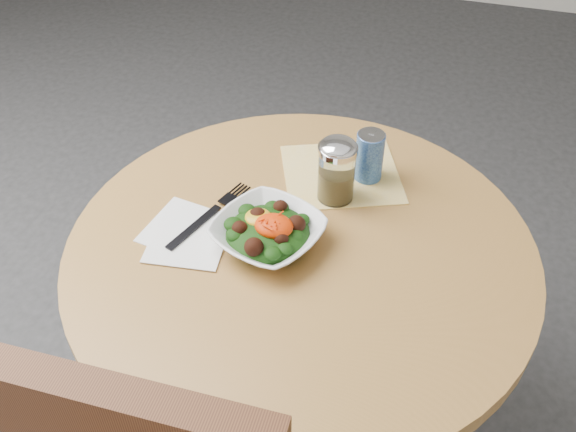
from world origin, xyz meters
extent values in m
cylinder|color=black|center=(0.00, 0.00, 0.35)|extent=(0.10, 0.10, 0.71)
cylinder|color=#BC8143|center=(0.00, 0.00, 0.73)|extent=(0.90, 0.90, 0.04)
cube|color=#DF9D0B|center=(0.03, 0.23, 0.75)|extent=(0.31, 0.30, 0.00)
cube|color=white|center=(-0.23, -0.02, 0.75)|extent=(0.17, 0.17, 0.00)
cube|color=white|center=(-0.21, -0.05, 0.75)|extent=(0.16, 0.16, 0.00)
imported|color=white|center=(-0.06, -0.01, 0.77)|extent=(0.26, 0.26, 0.05)
ellipsoid|color=black|center=(-0.06, -0.01, 0.77)|extent=(0.16, 0.16, 0.06)
ellipsoid|color=gold|center=(-0.08, 0.00, 0.80)|extent=(0.05, 0.05, 0.02)
ellipsoid|color=red|center=(-0.05, -0.02, 0.80)|extent=(0.07, 0.06, 0.03)
cube|color=black|center=(-0.21, -0.02, 0.76)|extent=(0.06, 0.14, 0.00)
cube|color=black|center=(-0.17, 0.09, 0.76)|extent=(0.05, 0.08, 0.00)
cylinder|color=silver|center=(0.03, 0.15, 0.81)|extent=(0.07, 0.07, 0.11)
cylinder|color=olive|center=(0.03, 0.15, 0.78)|extent=(0.06, 0.06, 0.06)
cylinder|color=silver|center=(0.03, 0.15, 0.87)|extent=(0.08, 0.08, 0.01)
ellipsoid|color=silver|center=(0.03, 0.15, 0.88)|extent=(0.07, 0.07, 0.03)
cylinder|color=navy|center=(0.08, 0.24, 0.81)|extent=(0.06, 0.06, 0.11)
cylinder|color=silver|center=(0.08, 0.24, 0.86)|extent=(0.06, 0.06, 0.00)
cube|color=silver|center=(0.08, 0.24, 0.86)|extent=(0.01, 0.02, 0.00)
camera|label=1|loc=(0.22, -0.84, 1.61)|focal=40.00mm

